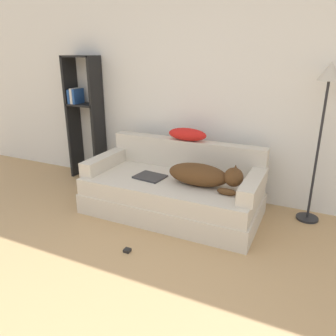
{
  "coord_description": "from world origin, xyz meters",
  "views": [
    {
      "loc": [
        1.17,
        -0.76,
        1.64
      ],
      "look_at": [
        -0.16,
        2.04,
        0.54
      ],
      "focal_mm": 35.0,
      "sensor_mm": 36.0,
      "label": 1
    }
  ],
  "objects_px": {
    "couch": "(172,196)",
    "laptop": "(150,177)",
    "throw_pillow": "(187,134)",
    "floor_lamp": "(326,99)",
    "power_adapter": "(127,250)",
    "dog": "(204,175)",
    "bookshelf": "(84,112)"
  },
  "relations": [
    {
      "from": "throw_pillow",
      "to": "floor_lamp",
      "type": "bearing_deg",
      "value": 4.14
    },
    {
      "from": "couch",
      "to": "bookshelf",
      "type": "distance_m",
      "value": 1.75
    },
    {
      "from": "floor_lamp",
      "to": "power_adapter",
      "type": "distance_m",
      "value": 2.25
    },
    {
      "from": "dog",
      "to": "laptop",
      "type": "relative_size",
      "value": 2.28
    },
    {
      "from": "laptop",
      "to": "floor_lamp",
      "type": "xyz_separation_m",
      "value": [
        1.56,
        0.53,
        0.83
      ]
    },
    {
      "from": "laptop",
      "to": "power_adapter",
      "type": "xyz_separation_m",
      "value": [
        0.19,
        -0.78,
        -0.39
      ]
    },
    {
      "from": "dog",
      "to": "floor_lamp",
      "type": "bearing_deg",
      "value": 27.77
    },
    {
      "from": "laptop",
      "to": "power_adapter",
      "type": "height_order",
      "value": "laptop"
    },
    {
      "from": "dog",
      "to": "bookshelf",
      "type": "xyz_separation_m",
      "value": [
        -1.88,
        0.56,
        0.39
      ]
    },
    {
      "from": "couch",
      "to": "dog",
      "type": "relative_size",
      "value": 2.43
    },
    {
      "from": "laptop",
      "to": "couch",
      "type": "bearing_deg",
      "value": 23.68
    },
    {
      "from": "throw_pillow",
      "to": "couch",
      "type": "bearing_deg",
      "value": -92.28
    },
    {
      "from": "couch",
      "to": "bookshelf",
      "type": "xyz_separation_m",
      "value": [
        -1.52,
        0.52,
        0.71
      ]
    },
    {
      "from": "dog",
      "to": "throw_pillow",
      "type": "bearing_deg",
      "value": 130.16
    },
    {
      "from": "throw_pillow",
      "to": "floor_lamp",
      "type": "relative_size",
      "value": 0.28
    },
    {
      "from": "power_adapter",
      "to": "dog",
      "type": "bearing_deg",
      "value": 63.18
    },
    {
      "from": "bookshelf",
      "to": "power_adapter",
      "type": "height_order",
      "value": "bookshelf"
    },
    {
      "from": "throw_pillow",
      "to": "power_adapter",
      "type": "relative_size",
      "value": 7.83
    },
    {
      "from": "dog",
      "to": "floor_lamp",
      "type": "distance_m",
      "value": 1.31
    },
    {
      "from": "laptop",
      "to": "dog",
      "type": "bearing_deg",
      "value": 9.18
    },
    {
      "from": "power_adapter",
      "to": "couch",
      "type": "bearing_deg",
      "value": 87.47
    },
    {
      "from": "bookshelf",
      "to": "dog",
      "type": "bearing_deg",
      "value": -16.68
    },
    {
      "from": "floor_lamp",
      "to": "dog",
      "type": "bearing_deg",
      "value": -152.23
    },
    {
      "from": "throw_pillow",
      "to": "bookshelf",
      "type": "bearing_deg",
      "value": 174.47
    },
    {
      "from": "couch",
      "to": "laptop",
      "type": "distance_m",
      "value": 0.31
    },
    {
      "from": "laptop",
      "to": "floor_lamp",
      "type": "bearing_deg",
      "value": 26.12
    },
    {
      "from": "bookshelf",
      "to": "floor_lamp",
      "type": "height_order",
      "value": "bookshelf"
    },
    {
      "from": "bookshelf",
      "to": "power_adapter",
      "type": "bearing_deg",
      "value": -42.6
    },
    {
      "from": "couch",
      "to": "floor_lamp",
      "type": "bearing_deg",
      "value": 19.15
    },
    {
      "from": "laptop",
      "to": "bookshelf",
      "type": "distance_m",
      "value": 1.5
    },
    {
      "from": "throw_pillow",
      "to": "power_adapter",
      "type": "distance_m",
      "value": 1.44
    },
    {
      "from": "throw_pillow",
      "to": "dog",
      "type": "bearing_deg",
      "value": -49.84
    }
  ]
}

